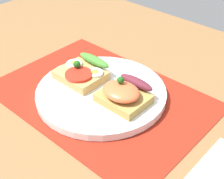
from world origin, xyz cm
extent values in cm
cube|color=olive|center=(0.00, 0.00, -1.60)|extent=(120.00, 90.00, 3.20)
cube|color=maroon|center=(0.00, 0.00, 0.15)|extent=(43.48, 30.33, 0.30)
cylinder|color=white|center=(0.00, 0.00, 1.07)|extent=(26.69, 26.69, 1.54)
cube|color=tan|center=(-5.97, -0.25, 2.76)|extent=(9.72, 8.02, 1.84)
cylinder|color=red|center=(-5.04, -1.34, 3.98)|extent=(5.70, 5.70, 0.60)
ellipsoid|color=#438630|center=(-5.97, 4.16, 4.58)|extent=(8.55, 2.20, 1.80)
sphere|color=#1E5919|center=(-6.93, -0.25, 5.08)|extent=(1.60, 1.60, 1.60)
cylinder|color=white|center=(-8.88, 0.96, 3.93)|extent=(3.42, 3.42, 0.50)
cylinder|color=yellow|center=(-8.88, 0.96, 4.26)|extent=(1.54, 1.54, 0.16)
cylinder|color=white|center=(-3.05, 1.42, 3.93)|extent=(3.42, 3.42, 0.50)
cylinder|color=yellow|center=(-3.05, 1.42, 4.26)|extent=(1.54, 1.54, 0.16)
cube|color=#A98C46|center=(5.97, -0.35, 2.69)|extent=(9.24, 7.63, 1.70)
ellipsoid|color=#E86638|center=(5.95, -0.68, 4.72)|extent=(7.58, 6.10, 2.34)
ellipsoid|color=maroon|center=(5.97, 3.86, 4.44)|extent=(7.85, 2.20, 1.80)
sphere|color=#1E5919|center=(5.17, 0.25, 6.59)|extent=(1.40, 1.40, 1.40)
camera|label=1|loc=(38.04, -38.87, 41.37)|focal=52.78mm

